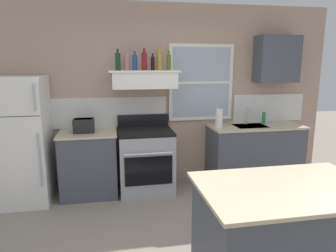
# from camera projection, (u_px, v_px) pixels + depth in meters

# --- Properties ---
(back_wall) EXTENTS (5.40, 0.11, 2.70)m
(back_wall) POSITION_uv_depth(u_px,v_px,m) (161.00, 96.00, 4.62)
(back_wall) COLOR tan
(back_wall) RESTS_ON ground_plane
(refrigerator) EXTENTS (0.70, 0.72, 1.68)m
(refrigerator) POSITION_uv_depth(u_px,v_px,m) (21.00, 141.00, 4.00)
(refrigerator) COLOR white
(refrigerator) RESTS_ON ground_plane
(counter_left_of_stove) EXTENTS (0.79, 0.63, 0.91)m
(counter_left_of_stove) POSITION_uv_depth(u_px,v_px,m) (89.00, 163.00, 4.29)
(counter_left_of_stove) COLOR #474C56
(counter_left_of_stove) RESTS_ON ground_plane
(toaster) EXTENTS (0.30, 0.20, 0.19)m
(toaster) POSITION_uv_depth(u_px,v_px,m) (84.00, 125.00, 4.16)
(toaster) COLOR black
(toaster) RESTS_ON counter_left_of_stove
(stove_range) EXTENTS (0.76, 0.69, 1.09)m
(stove_range) POSITION_uv_depth(u_px,v_px,m) (146.00, 160.00, 4.40)
(stove_range) COLOR #9EA0A5
(stove_range) RESTS_ON ground_plane
(range_hood_shelf) EXTENTS (0.96, 0.52, 0.24)m
(range_hood_shelf) POSITION_uv_depth(u_px,v_px,m) (144.00, 79.00, 4.25)
(range_hood_shelf) COLOR white
(bottle_dark_green_wine) EXTENTS (0.07, 0.07, 0.29)m
(bottle_dark_green_wine) POSITION_uv_depth(u_px,v_px,m) (118.00, 61.00, 4.09)
(bottle_dark_green_wine) COLOR #143819
(bottle_dark_green_wine) RESTS_ON range_hood_shelf
(bottle_rose_pink) EXTENTS (0.07, 0.07, 0.27)m
(bottle_rose_pink) POSITION_uv_depth(u_px,v_px,m) (127.00, 62.00, 4.22)
(bottle_rose_pink) COLOR #C67F84
(bottle_rose_pink) RESTS_ON range_hood_shelf
(bottle_blue_liqueur) EXTENTS (0.07, 0.07, 0.26)m
(bottle_blue_liqueur) POSITION_uv_depth(u_px,v_px,m) (135.00, 62.00, 4.19)
(bottle_blue_liqueur) COLOR #1E478C
(bottle_blue_liqueur) RESTS_ON range_hood_shelf
(bottle_red_label_wine) EXTENTS (0.07, 0.07, 0.30)m
(bottle_red_label_wine) POSITION_uv_depth(u_px,v_px,m) (144.00, 61.00, 4.16)
(bottle_red_label_wine) COLOR maroon
(bottle_red_label_wine) RESTS_ON range_hood_shelf
(bottle_balsamic_dark) EXTENTS (0.06, 0.06, 0.23)m
(bottle_balsamic_dark) POSITION_uv_depth(u_px,v_px,m) (153.00, 63.00, 4.19)
(bottle_balsamic_dark) COLOR black
(bottle_balsamic_dark) RESTS_ON range_hood_shelf
(bottle_champagne_gold_foil) EXTENTS (0.08, 0.08, 0.32)m
(bottle_champagne_gold_foil) POSITION_uv_depth(u_px,v_px,m) (159.00, 60.00, 4.29)
(bottle_champagne_gold_foil) COLOR #B29333
(bottle_champagne_gold_foil) RESTS_ON range_hood_shelf
(bottle_olive_oil_square) EXTENTS (0.06, 0.06, 0.27)m
(bottle_olive_oil_square) POSITION_uv_depth(u_px,v_px,m) (169.00, 62.00, 4.29)
(bottle_olive_oil_square) COLOR #4C601E
(bottle_olive_oil_square) RESTS_ON range_hood_shelf
(counter_right_with_sink) EXTENTS (1.43, 0.63, 0.91)m
(counter_right_with_sink) POSITION_uv_depth(u_px,v_px,m) (254.00, 154.00, 4.75)
(counter_right_with_sink) COLOR #474C56
(counter_right_with_sink) RESTS_ON ground_plane
(sink_faucet) EXTENTS (0.03, 0.17, 0.28)m
(sink_faucet) POSITION_uv_depth(u_px,v_px,m) (248.00, 113.00, 4.69)
(sink_faucet) COLOR silver
(sink_faucet) RESTS_ON counter_right_with_sink
(paper_towel_roll) EXTENTS (0.11, 0.11, 0.27)m
(paper_towel_roll) POSITION_uv_depth(u_px,v_px,m) (219.00, 118.00, 4.52)
(paper_towel_roll) COLOR white
(paper_towel_roll) RESTS_ON counter_right_with_sink
(dish_soap_bottle) EXTENTS (0.06, 0.06, 0.18)m
(dish_soap_bottle) POSITION_uv_depth(u_px,v_px,m) (264.00, 118.00, 4.76)
(dish_soap_bottle) COLOR #268C3F
(dish_soap_bottle) RESTS_ON counter_right_with_sink
(kitchen_island) EXTENTS (1.40, 0.90, 0.91)m
(kitchen_island) POSITION_uv_depth(u_px,v_px,m) (284.00, 239.00, 2.45)
(kitchen_island) COLOR #474C56
(kitchen_island) RESTS_ON ground_plane
(upper_cabinet_right) EXTENTS (0.64, 0.32, 0.70)m
(upper_cabinet_right) POSITION_uv_depth(u_px,v_px,m) (277.00, 59.00, 4.65)
(upper_cabinet_right) COLOR #474C56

